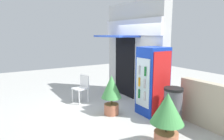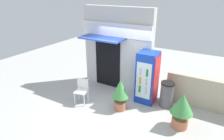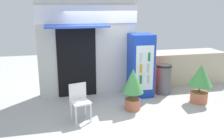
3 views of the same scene
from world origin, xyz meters
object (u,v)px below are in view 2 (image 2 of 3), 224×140
potted_plant_curbside (182,108)px  trash_bin (167,94)px  drink_cooler (147,77)px  potted_plant_near_shop (120,92)px  plastic_chair (82,89)px

potted_plant_curbside → trash_bin: bearing=126.4°
drink_cooler → potted_plant_curbside: bearing=-33.0°
potted_plant_near_shop → potted_plant_curbside: 1.97m
plastic_chair → drink_cooler: bearing=32.6°
potted_plant_near_shop → trash_bin: potted_plant_near_shop is taller
drink_cooler → trash_bin: (0.74, -0.00, -0.47)m
potted_plant_near_shop → trash_bin: size_ratio=1.21×
drink_cooler → potted_plant_near_shop: size_ratio=1.69×
potted_plant_near_shop → trash_bin: (1.29, 0.98, -0.20)m
drink_cooler → plastic_chair: size_ratio=2.13×
drink_cooler → potted_plant_near_shop: drink_cooler is taller
plastic_chair → potted_plant_curbside: potted_plant_curbside is taller
plastic_chair → potted_plant_near_shop: bearing=10.8°
potted_plant_near_shop → potted_plant_curbside: size_ratio=1.00×
plastic_chair → trash_bin: bearing=24.8°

